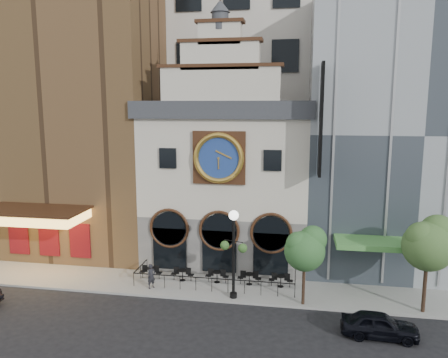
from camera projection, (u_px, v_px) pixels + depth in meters
ground at (208, 302)px, 27.08m from camera, size 120.00×120.00×0.00m
sidewalk at (216, 285)px, 29.50m from camera, size 44.00×5.00×0.15m
clock_building at (228, 176)px, 33.57m from camera, size 12.60×8.78×18.65m
theater_building at (81, 99)px, 36.81m from camera, size 14.00×15.60×25.00m
retail_building at (403, 131)px, 32.93m from camera, size 14.00×14.40×20.00m
office_tower at (248, 24)px, 43.17m from camera, size 20.00×16.00×40.00m
cafe_railing at (216, 277)px, 29.41m from camera, size 10.60×2.60×0.90m
bistro_0 at (151, 272)px, 30.30m from camera, size 1.58×0.68×0.90m
bistro_1 at (182, 274)px, 29.93m from camera, size 1.58×0.68×0.90m
bistro_2 at (217, 276)px, 29.61m from camera, size 1.58×0.68×0.90m
bistro_3 at (249, 278)px, 29.27m from camera, size 1.58×0.68×0.90m
bistro_4 at (281, 280)px, 28.90m from camera, size 1.58×0.68×0.90m
car_right at (380, 325)px, 22.88m from camera, size 4.03×1.77×1.35m
pedestrian at (151, 276)px, 28.64m from camera, size 0.67×0.72×1.64m
lamppost at (234, 244)px, 26.79m from camera, size 1.74×0.94×5.61m
tree_left at (305, 248)px, 25.91m from camera, size 2.51×2.42×4.84m
tree_right at (429, 242)px, 24.83m from camera, size 2.99×2.88×5.75m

